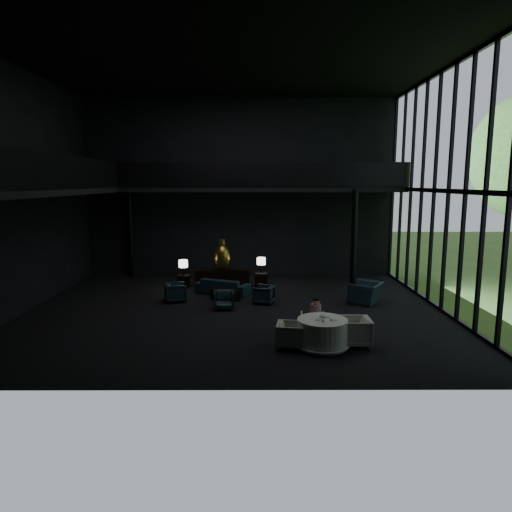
{
  "coord_description": "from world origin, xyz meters",
  "views": [
    {
      "loc": [
        0.64,
        -14.92,
        4.28
      ],
      "look_at": [
        0.69,
        0.5,
        1.78
      ],
      "focal_mm": 32.0,
      "sensor_mm": 36.0,
      "label": 1
    }
  ],
  "objects_px": {
    "dining_table": "(322,335)",
    "table_lamp_right": "(261,262)",
    "coffee_table": "(225,295)",
    "dining_chair_east": "(355,329)",
    "lounge_armchair_south": "(224,300)",
    "dining_chair_west": "(290,334)",
    "side_table_left": "(184,281)",
    "dining_chair_north": "(312,324)",
    "sofa": "(223,284)",
    "side_table_right": "(261,280)",
    "lounge_armchair_west": "(176,292)",
    "bronze_urn": "(222,257)",
    "child": "(316,308)",
    "window_armchair": "(366,288)",
    "lounge_armchair_east": "(263,294)",
    "table_lamp_left": "(183,264)",
    "console": "(223,278)"
  },
  "relations": [
    {
      "from": "child",
      "to": "window_armchair",
      "type": "bearing_deg",
      "value": -123.33
    },
    {
      "from": "dining_chair_north",
      "to": "console",
      "type": "bearing_deg",
      "value": -58.21
    },
    {
      "from": "bronze_urn",
      "to": "side_table_left",
      "type": "bearing_deg",
      "value": -175.61
    },
    {
      "from": "lounge_armchair_east",
      "to": "table_lamp_left",
      "type": "bearing_deg",
      "value": -109.2
    },
    {
      "from": "bronze_urn",
      "to": "sofa",
      "type": "distance_m",
      "value": 1.52
    },
    {
      "from": "sofa",
      "to": "coffee_table",
      "type": "height_order",
      "value": "sofa"
    },
    {
      "from": "dining_table",
      "to": "table_lamp_right",
      "type": "bearing_deg",
      "value": 101.76
    },
    {
      "from": "table_lamp_right",
      "to": "lounge_armchair_east",
      "type": "relative_size",
      "value": 0.95
    },
    {
      "from": "bronze_urn",
      "to": "dining_table",
      "type": "height_order",
      "value": "bronze_urn"
    },
    {
      "from": "lounge_armchair_south",
      "to": "side_table_left",
      "type": "bearing_deg",
      "value": 116.66
    },
    {
      "from": "lounge_armchair_south",
      "to": "dining_chair_north",
      "type": "xyz_separation_m",
      "value": [
        2.68,
        -2.66,
        -0.0
      ]
    },
    {
      "from": "sofa",
      "to": "coffee_table",
      "type": "xyz_separation_m",
      "value": [
        0.13,
        -0.94,
        -0.22
      ]
    },
    {
      "from": "window_armchair",
      "to": "dining_table",
      "type": "distance_m",
      "value": 4.94
    },
    {
      "from": "bronze_urn",
      "to": "side_table_right",
      "type": "distance_m",
      "value": 1.87
    },
    {
      "from": "side_table_left",
      "to": "dining_chair_east",
      "type": "height_order",
      "value": "dining_chair_east"
    },
    {
      "from": "bronze_urn",
      "to": "lounge_armchair_south",
      "type": "height_order",
      "value": "bronze_urn"
    },
    {
      "from": "lounge_armchair_east",
      "to": "dining_chair_north",
      "type": "xyz_separation_m",
      "value": [
        1.32,
        -3.43,
        -0.02
      ]
    },
    {
      "from": "lounge_armchair_south",
      "to": "sofa",
      "type": "bearing_deg",
      "value": 91.64
    },
    {
      "from": "sofa",
      "to": "dining_chair_west",
      "type": "distance_m",
      "value": 6.18
    },
    {
      "from": "console",
      "to": "lounge_armchair_south",
      "type": "height_order",
      "value": "console"
    },
    {
      "from": "lounge_armchair_east",
      "to": "child",
      "type": "bearing_deg",
      "value": 41.23
    },
    {
      "from": "dining_chair_east",
      "to": "sofa",
      "type": "bearing_deg",
      "value": -144.89
    },
    {
      "from": "child",
      "to": "dining_chair_north",
      "type": "bearing_deg",
      "value": 16.21
    },
    {
      "from": "lounge_armchair_east",
      "to": "window_armchair",
      "type": "distance_m",
      "value": 3.67
    },
    {
      "from": "lounge_armchair_west",
      "to": "coffee_table",
      "type": "relative_size",
      "value": 0.85
    },
    {
      "from": "side_table_right",
      "to": "side_table_left",
      "type": "bearing_deg",
      "value": -178.8
    },
    {
      "from": "coffee_table",
      "to": "dining_chair_north",
      "type": "height_order",
      "value": "dining_chair_north"
    },
    {
      "from": "table_lamp_right",
      "to": "lounge_armchair_west",
      "type": "height_order",
      "value": "table_lamp_right"
    },
    {
      "from": "console",
      "to": "window_armchair",
      "type": "distance_m",
      "value": 5.95
    },
    {
      "from": "side_table_left",
      "to": "lounge_armchair_east",
      "type": "bearing_deg",
      "value": -38.03
    },
    {
      "from": "bronze_urn",
      "to": "coffee_table",
      "type": "xyz_separation_m",
      "value": [
        0.24,
        -2.2,
        -1.06
      ]
    },
    {
      "from": "window_armchair",
      "to": "lounge_armchair_west",
      "type": "bearing_deg",
      "value": -59.32
    },
    {
      "from": "side_table_right",
      "to": "dining_chair_north",
      "type": "distance_m",
      "value": 6.18
    },
    {
      "from": "sofa",
      "to": "window_armchair",
      "type": "relative_size",
      "value": 1.69
    },
    {
      "from": "side_table_left",
      "to": "table_lamp_right",
      "type": "height_order",
      "value": "table_lamp_right"
    },
    {
      "from": "table_lamp_right",
      "to": "window_armchair",
      "type": "height_order",
      "value": "table_lamp_right"
    },
    {
      "from": "table_lamp_right",
      "to": "dining_chair_east",
      "type": "distance_m",
      "value": 7.48
    },
    {
      "from": "table_lamp_left",
      "to": "child",
      "type": "relative_size",
      "value": 0.96
    },
    {
      "from": "dining_table",
      "to": "dining_chair_west",
      "type": "xyz_separation_m",
      "value": [
        -0.83,
        0.01,
        0.01
      ]
    },
    {
      "from": "lounge_armchair_east",
      "to": "child",
      "type": "relative_size",
      "value": 0.98
    },
    {
      "from": "side_table_left",
      "to": "lounge_armchair_south",
      "type": "relative_size",
      "value": 0.84
    },
    {
      "from": "console",
      "to": "side_table_right",
      "type": "bearing_deg",
      "value": -3.58
    },
    {
      "from": "dining_chair_east",
      "to": "coffee_table",
      "type": "bearing_deg",
      "value": -140.87
    },
    {
      "from": "coffee_table",
      "to": "dining_chair_east",
      "type": "distance_m",
      "value": 6.04
    },
    {
      "from": "console",
      "to": "lounge_armchair_west",
      "type": "bearing_deg",
      "value": -121.9
    },
    {
      "from": "lounge_armchair_south",
      "to": "dining_chair_west",
      "type": "distance_m",
      "value": 4.13
    },
    {
      "from": "side_table_right",
      "to": "bronze_urn",
      "type": "bearing_deg",
      "value": 177.99
    },
    {
      "from": "dining_chair_north",
      "to": "sofa",
      "type": "bearing_deg",
      "value": -53.36
    },
    {
      "from": "lounge_armchair_east",
      "to": "child",
      "type": "height_order",
      "value": "child"
    },
    {
      "from": "side_table_left",
      "to": "table_lamp_left",
      "type": "height_order",
      "value": "table_lamp_left"
    }
  ]
}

